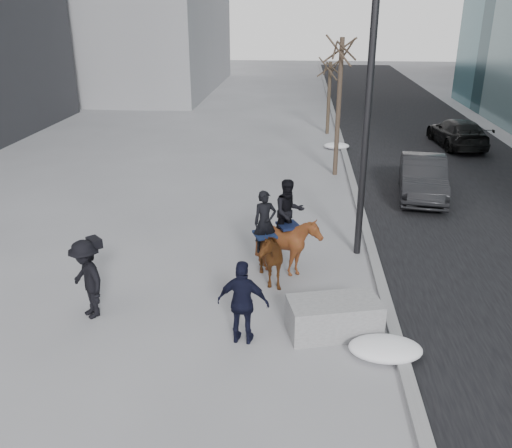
# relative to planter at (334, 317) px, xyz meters

# --- Properties ---
(ground) EXTENTS (120.00, 120.00, 0.00)m
(ground) POSITION_rel_planter_xyz_m (-1.76, 0.91, -0.37)
(ground) COLOR gray
(ground) RESTS_ON ground
(road) EXTENTS (8.00, 90.00, 0.01)m
(road) POSITION_rel_planter_xyz_m (5.24, 10.91, -0.36)
(road) COLOR black
(road) RESTS_ON ground
(curb) EXTENTS (0.25, 90.00, 0.12)m
(curb) POSITION_rel_planter_xyz_m (1.24, 10.91, -0.31)
(curb) COLOR gray
(curb) RESTS_ON ground
(planter) EXTENTS (2.01, 1.33, 0.74)m
(planter) POSITION_rel_planter_xyz_m (0.00, 0.00, 0.00)
(planter) COLOR #949497
(planter) RESTS_ON ground
(car_near) EXTENTS (2.07, 4.42, 1.40)m
(car_near) POSITION_rel_planter_xyz_m (3.52, 8.93, 0.33)
(car_near) COLOR black
(car_near) RESTS_ON ground
(car_far) EXTENTS (2.20, 4.68, 1.32)m
(car_far) POSITION_rel_planter_xyz_m (6.67, 16.56, 0.29)
(car_far) COLOR black
(car_far) RESTS_ON ground
(tree_near) EXTENTS (1.20, 1.20, 5.77)m
(tree_near) POSITION_rel_planter_xyz_m (0.64, 11.39, 2.52)
(tree_near) COLOR #33251E
(tree_near) RESTS_ON ground
(tree_far) EXTENTS (1.20, 1.20, 4.06)m
(tree_far) POSITION_rel_planter_xyz_m (0.64, 18.93, 1.66)
(tree_far) COLOR #362620
(tree_far) RESTS_ON ground
(mounted_left) EXTENTS (1.35, 1.90, 2.24)m
(mounted_left) POSITION_rel_planter_xyz_m (-1.56, 2.19, 0.47)
(mounted_left) COLOR #533210
(mounted_left) RESTS_ON ground
(mounted_right) EXTENTS (1.72, 1.81, 2.40)m
(mounted_right) POSITION_rel_planter_xyz_m (-1.01, 2.62, 0.60)
(mounted_right) COLOR #4D2E0F
(mounted_right) RESTS_ON ground
(feeder) EXTENTS (1.07, 0.92, 1.75)m
(feeder) POSITION_rel_planter_xyz_m (-1.80, -0.46, 0.51)
(feeder) COLOR black
(feeder) RESTS_ON ground
(camera_crew) EXTENTS (1.26, 1.27, 1.75)m
(camera_crew) POSITION_rel_planter_xyz_m (-5.18, 0.25, 0.52)
(camera_crew) COLOR black
(camera_crew) RESTS_ON ground
(lamppost) EXTENTS (0.25, 2.25, 9.09)m
(lamppost) POSITION_rel_planter_xyz_m (0.84, 4.17, 4.63)
(lamppost) COLOR black
(lamppost) RESTS_ON ground
(snow_piles) EXTENTS (1.40, 17.15, 0.36)m
(snow_piles) POSITION_rel_planter_xyz_m (0.94, 5.43, -0.20)
(snow_piles) COLOR white
(snow_piles) RESTS_ON ground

